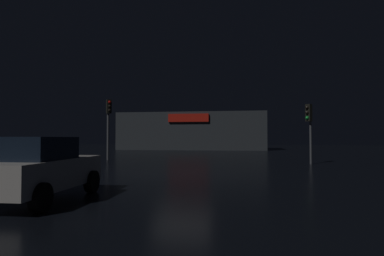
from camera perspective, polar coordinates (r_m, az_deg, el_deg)
ground_plane at (r=14.27m, az=-1.73°, el=-8.10°), size 120.00×120.00×0.00m
store_building at (r=44.88m, az=0.29°, el=-0.62°), size 19.50×8.47×4.93m
traffic_signal_opposite at (r=23.58m, az=-14.52°, el=1.69°), size 0.42×0.43×4.29m
traffic_signal_cross_left at (r=20.63m, az=19.97°, el=1.32°), size 0.42×0.42×3.61m
car_near at (r=9.08m, az=-25.62°, el=-6.44°), size 2.04×3.88×1.60m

